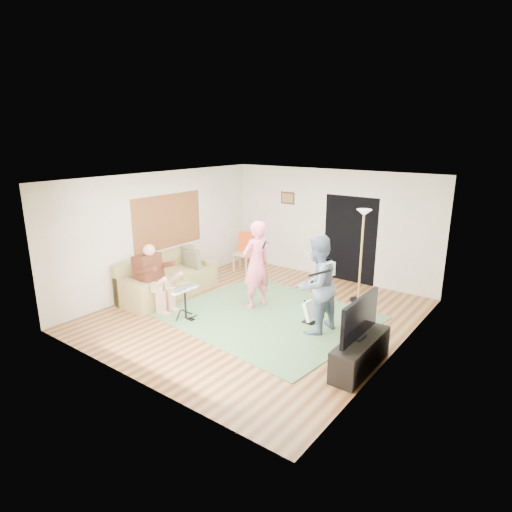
{
  "coord_description": "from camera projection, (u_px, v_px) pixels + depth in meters",
  "views": [
    {
      "loc": [
        4.76,
        -6.38,
        3.49
      ],
      "look_at": [
        -0.26,
        0.3,
        1.11
      ],
      "focal_mm": 30.0,
      "sensor_mm": 36.0,
      "label": 1
    }
  ],
  "objects": [
    {
      "name": "ceiling",
      "position": [
        258.0,
        179.0,
        7.87
      ],
      "size": [
        6.0,
        6.0,
        0.0
      ],
      "primitive_type": "plane",
      "rotation": [
        3.14,
        0.0,
        0.0
      ],
      "color": "white",
      "rests_on": "walls"
    },
    {
      "name": "window_blinds",
      "position": [
        168.0,
        221.0,
        9.93
      ],
      "size": [
        0.0,
        2.05,
        2.05
      ],
      "primitive_type": "plane",
      "rotation": [
        1.57,
        0.0,
        1.57
      ],
      "color": "#995B2F",
      "rests_on": "walls"
    },
    {
      "name": "floor",
      "position": [
        257.0,
        314.0,
        8.61
      ],
      "size": [
        6.0,
        6.0,
        0.0
      ],
      "primitive_type": "plane",
      "color": "brown",
      "rests_on": "ground"
    },
    {
      "name": "singer",
      "position": [
        256.0,
        265.0,
        8.76
      ],
      "size": [
        0.58,
        0.75,
        1.84
      ],
      "primitive_type": "imported",
      "rotation": [
        0.0,
        0.0,
        -1.8
      ],
      "color": "#F96C86",
      "rests_on": "floor"
    },
    {
      "name": "tv_cabinet",
      "position": [
        360.0,
        354.0,
        6.56
      ],
      "size": [
        0.4,
        1.4,
        0.5
      ],
      "primitive_type": "cube",
      "color": "black",
      "rests_on": "floor"
    },
    {
      "name": "guitarist",
      "position": [
        316.0,
        285.0,
        7.63
      ],
      "size": [
        0.83,
        0.99,
        1.81
      ],
      "primitive_type": "imported",
      "rotation": [
        0.0,
        0.0,
        -1.75
      ],
      "color": "slate",
      "rests_on": "floor"
    },
    {
      "name": "guitar_held",
      "position": [
        327.0,
        270.0,
        7.42
      ],
      "size": [
        0.28,
        0.61,
        0.26
      ],
      "primitive_type": null,
      "rotation": [
        0.0,
        0.0,
        -0.28
      ],
      "color": "silver",
      "rests_on": "guitarist"
    },
    {
      "name": "microphone",
      "position": [
        264.0,
        245.0,
        8.52
      ],
      "size": [
        0.06,
        0.06,
        0.24
      ],
      "primitive_type": null,
      "color": "black",
      "rests_on": "singer"
    },
    {
      "name": "sofa",
      "position": [
        166.0,
        282.0,
        9.58
      ],
      "size": [
        0.92,
        2.23,
        0.9
      ],
      "color": "#9C884E",
      "rests_on": "floor"
    },
    {
      "name": "picture_frame",
      "position": [
        288.0,
        198.0,
        11.11
      ],
      "size": [
        0.42,
        0.03,
        0.32
      ],
      "primitive_type": "cube",
      "color": "#3F2314",
      "rests_on": "walls"
    },
    {
      "name": "dining_chair",
      "position": [
        244.0,
        257.0,
        11.37
      ],
      "size": [
        0.5,
        0.52,
        0.99
      ],
      "rotation": [
        0.0,
        0.0,
        0.21
      ],
      "color": "#CFB286",
      "rests_on": "floor"
    },
    {
      "name": "area_rug",
      "position": [
        269.0,
        316.0,
        8.53
      ],
      "size": [
        4.03,
        3.56,
        0.02
      ],
      "primitive_type": "cube",
      "rotation": [
        0.0,
        0.0,
        -0.1
      ],
      "color": "#4B7346",
      "rests_on": "floor"
    },
    {
      "name": "television",
      "position": [
        360.0,
        317.0,
        6.42
      ],
      "size": [
        0.06,
        1.19,
        0.63
      ],
      "primitive_type": "cube",
      "color": "black",
      "rests_on": "tv_cabinet"
    },
    {
      "name": "guitar_spare",
      "position": [
        310.0,
        311.0,
        8.14
      ],
      "size": [
        0.32,
        0.28,
        0.88
      ],
      "color": "black",
      "rests_on": "floor"
    },
    {
      "name": "drummer",
      "position": [
        155.0,
        284.0,
        8.77
      ],
      "size": [
        0.88,
        0.49,
        1.36
      ],
      "color": "#4E2516",
      "rests_on": "sofa"
    },
    {
      "name": "doorway",
      "position": [
        350.0,
        240.0,
        10.31
      ],
      "size": [
        2.1,
        0.0,
        2.1
      ],
      "primitive_type": "plane",
      "rotation": [
        1.57,
        0.0,
        0.0
      ],
      "color": "black",
      "rests_on": "walls"
    },
    {
      "name": "walls",
      "position": [
        257.0,
        250.0,
        8.24
      ],
      "size": [
        5.5,
        6.0,
        2.7
      ],
      "primitive_type": null,
      "color": "beige",
      "rests_on": "floor"
    },
    {
      "name": "torchiere_lamp",
      "position": [
        362.0,
        239.0,
        8.94
      ],
      "size": [
        0.36,
        0.36,
        2.01
      ],
      "color": "black",
      "rests_on": "floor"
    },
    {
      "name": "drum_kit",
      "position": [
        185.0,
        305.0,
        8.33
      ],
      "size": [
        0.36,
        0.64,
        0.66
      ],
      "color": "black",
      "rests_on": "floor"
    }
  ]
}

